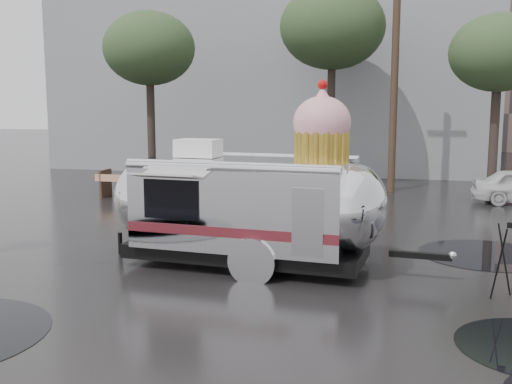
# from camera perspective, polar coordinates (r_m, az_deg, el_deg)

# --- Properties ---
(ground) EXTENTS (120.00, 120.00, 0.00)m
(ground) POSITION_cam_1_polar(r_m,az_deg,el_deg) (10.52, -3.48, -10.25)
(ground) COLOR black
(ground) RESTS_ON ground
(puddles) EXTENTS (14.39, 10.23, 0.01)m
(puddles) POSITION_cam_1_polar(r_m,az_deg,el_deg) (9.99, -8.65, -11.33)
(puddles) COLOR black
(puddles) RESTS_ON ground
(grey_building) EXTENTS (22.00, 12.00, 13.00)m
(grey_building) POSITION_cam_1_polar(r_m,az_deg,el_deg) (34.37, 2.35, 13.66)
(grey_building) COLOR gray
(grey_building) RESTS_ON ground
(utility_pole) EXTENTS (1.60, 0.28, 9.00)m
(utility_pole) POSITION_cam_1_polar(r_m,az_deg,el_deg) (23.53, 13.08, 11.28)
(utility_pole) COLOR #473323
(utility_pole) RESTS_ON ground
(tree_left) EXTENTS (3.64, 3.64, 6.95)m
(tree_left) POSITION_cam_1_polar(r_m,az_deg,el_deg) (24.72, -10.13, 13.22)
(tree_left) COLOR #382D26
(tree_left) RESTS_ON ground
(tree_mid) EXTENTS (4.20, 4.20, 8.03)m
(tree_mid) POSITION_cam_1_polar(r_m,az_deg,el_deg) (24.86, 7.29, 15.24)
(tree_mid) COLOR #382D26
(tree_mid) RESTS_ON ground
(tree_right) EXTENTS (3.36, 3.36, 6.42)m
(tree_right) POSITION_cam_1_polar(r_m,az_deg,el_deg) (22.75, 22.11, 12.09)
(tree_right) COLOR #382D26
(tree_right) RESTS_ON ground
(barricade_row) EXTENTS (4.30, 0.80, 1.00)m
(barricade_row) POSITION_cam_1_polar(r_m,az_deg,el_deg) (21.46, -9.58, 0.70)
(barricade_row) COLOR #473323
(barricade_row) RESTS_ON ground
(airstream_trailer) EXTENTS (7.24, 2.89, 3.90)m
(airstream_trailer) POSITION_cam_1_polar(r_m,az_deg,el_deg) (12.36, -0.51, -0.87)
(airstream_trailer) COLOR silver
(airstream_trailer) RESTS_ON ground
(tripod) EXTENTS (0.56, 0.53, 1.37)m
(tripod) POSITION_cam_1_polar(r_m,az_deg,el_deg) (11.22, 22.96, -5.57)
(tripod) COLOR black
(tripod) RESTS_ON ground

